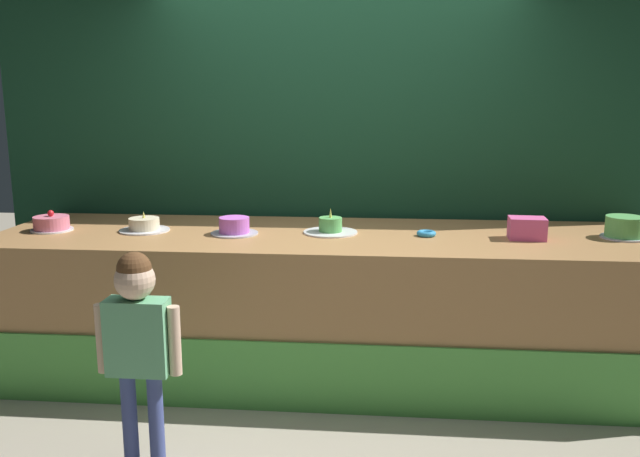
{
  "coord_description": "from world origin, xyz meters",
  "views": [
    {
      "loc": [
        0.29,
        -3.35,
        1.73
      ],
      "look_at": [
        -0.04,
        0.34,
        0.99
      ],
      "focal_mm": 36.26,
      "sensor_mm": 36.0,
      "label": 1
    }
  ],
  "objects_px": {
    "cake_left": "(144,225)",
    "cake_right": "(330,227)",
    "pink_box": "(527,228)",
    "cake_center": "(234,227)",
    "child_figure": "(138,330)",
    "cake_far_right": "(625,228)",
    "cake_far_left": "(52,224)",
    "donut": "(426,233)"
  },
  "relations": [
    {
      "from": "cake_right",
      "to": "cake_far_right",
      "type": "bearing_deg",
      "value": 0.28
    },
    {
      "from": "child_figure",
      "to": "cake_left",
      "type": "height_order",
      "value": "child_figure"
    },
    {
      "from": "donut",
      "to": "cake_left",
      "type": "bearing_deg",
      "value": -179.84
    },
    {
      "from": "cake_center",
      "to": "cake_left",
      "type": "bearing_deg",
      "value": 175.78
    },
    {
      "from": "cake_center",
      "to": "cake_right",
      "type": "height_order",
      "value": "cake_right"
    },
    {
      "from": "pink_box",
      "to": "cake_center",
      "type": "relative_size",
      "value": 0.72
    },
    {
      "from": "cake_far_right",
      "to": "pink_box",
      "type": "bearing_deg",
      "value": -172.05
    },
    {
      "from": "donut",
      "to": "cake_right",
      "type": "relative_size",
      "value": 0.35
    },
    {
      "from": "donut",
      "to": "cake_far_right",
      "type": "height_order",
      "value": "cake_far_right"
    },
    {
      "from": "pink_box",
      "to": "cake_right",
      "type": "bearing_deg",
      "value": 176.43
    },
    {
      "from": "child_figure",
      "to": "donut",
      "type": "height_order",
      "value": "child_figure"
    },
    {
      "from": "cake_left",
      "to": "cake_center",
      "type": "xyz_separation_m",
      "value": [
        0.59,
        -0.04,
        0.01
      ]
    },
    {
      "from": "donut",
      "to": "cake_far_left",
      "type": "distance_m",
      "value": 2.36
    },
    {
      "from": "cake_far_left",
      "to": "cake_left",
      "type": "relative_size",
      "value": 0.83
    },
    {
      "from": "child_figure",
      "to": "cake_far_right",
      "type": "relative_size",
      "value": 3.88
    },
    {
      "from": "pink_box",
      "to": "cake_left",
      "type": "relative_size",
      "value": 0.67
    },
    {
      "from": "child_figure",
      "to": "pink_box",
      "type": "relative_size",
      "value": 4.98
    },
    {
      "from": "pink_box",
      "to": "cake_far_left",
      "type": "height_order",
      "value": "cake_far_left"
    },
    {
      "from": "child_figure",
      "to": "cake_center",
      "type": "relative_size",
      "value": 3.58
    },
    {
      "from": "cake_left",
      "to": "cake_right",
      "type": "xyz_separation_m",
      "value": [
        1.18,
        0.04,
        0.0
      ]
    },
    {
      "from": "cake_right",
      "to": "cake_far_right",
      "type": "height_order",
      "value": "cake_right"
    },
    {
      "from": "cake_far_left",
      "to": "cake_left",
      "type": "bearing_deg",
      "value": 4.11
    },
    {
      "from": "pink_box",
      "to": "cake_far_right",
      "type": "height_order",
      "value": "cake_far_right"
    },
    {
      "from": "cake_center",
      "to": "donut",
      "type": "bearing_deg",
      "value": 2.35
    },
    {
      "from": "pink_box",
      "to": "child_figure",
      "type": "bearing_deg",
      "value": -150.85
    },
    {
      "from": "cake_far_left",
      "to": "cake_right",
      "type": "xyz_separation_m",
      "value": [
        1.77,
        0.09,
        -0.01
      ]
    },
    {
      "from": "pink_box",
      "to": "cake_center",
      "type": "distance_m",
      "value": 1.77
    },
    {
      "from": "pink_box",
      "to": "cake_right",
      "type": "distance_m",
      "value": 1.18
    },
    {
      "from": "cake_far_left",
      "to": "cake_far_right",
      "type": "bearing_deg",
      "value": 1.55
    },
    {
      "from": "cake_far_left",
      "to": "cake_far_right",
      "type": "height_order",
      "value": "same"
    },
    {
      "from": "cake_left",
      "to": "pink_box",
      "type": "bearing_deg",
      "value": -0.7
    },
    {
      "from": "child_figure",
      "to": "cake_left",
      "type": "relative_size",
      "value": 3.34
    },
    {
      "from": "cake_left",
      "to": "cake_far_right",
      "type": "relative_size",
      "value": 1.16
    },
    {
      "from": "child_figure",
      "to": "cake_right",
      "type": "bearing_deg",
      "value": 55.65
    },
    {
      "from": "child_figure",
      "to": "donut",
      "type": "distance_m",
      "value": 1.82
    },
    {
      "from": "donut",
      "to": "cake_far_right",
      "type": "xyz_separation_m",
      "value": [
        1.18,
        0.05,
        0.05
      ]
    },
    {
      "from": "cake_right",
      "to": "donut",
      "type": "bearing_deg",
      "value": -3.89
    },
    {
      "from": "cake_far_right",
      "to": "cake_right",
      "type": "bearing_deg",
      "value": -179.72
    },
    {
      "from": "donut",
      "to": "cake_center",
      "type": "xyz_separation_m",
      "value": [
        -1.18,
        -0.05,
        0.03
      ]
    },
    {
      "from": "cake_far_left",
      "to": "cake_center",
      "type": "xyz_separation_m",
      "value": [
        1.18,
        -0.0,
        0.0
      ]
    },
    {
      "from": "pink_box",
      "to": "cake_left",
      "type": "bearing_deg",
      "value": 179.3
    },
    {
      "from": "cake_left",
      "to": "cake_center",
      "type": "distance_m",
      "value": 0.59
    }
  ]
}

